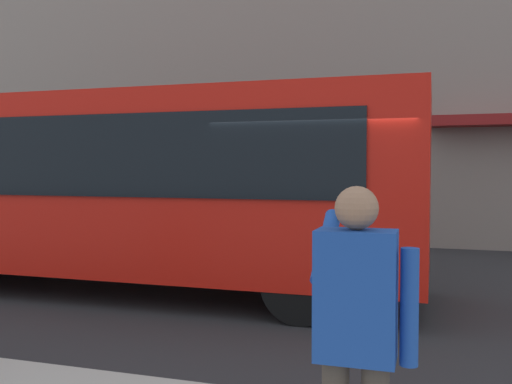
# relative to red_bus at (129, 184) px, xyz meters

# --- Properties ---
(ground_plane) EXTENTS (60.00, 60.00, 0.00)m
(ground_plane) POSITION_rel_red_bus_xyz_m (-3.14, 0.08, -1.68)
(ground_plane) COLOR #2B2B2D
(building_facade_far) EXTENTS (28.00, 1.55, 12.00)m
(building_facade_far) POSITION_rel_red_bus_xyz_m (-3.15, -6.72, 4.30)
(building_facade_far) COLOR gray
(building_facade_far) RESTS_ON ground_plane
(red_bus) EXTENTS (9.05, 2.54, 3.08)m
(red_bus) POSITION_rel_red_bus_xyz_m (0.00, 0.00, 0.00)
(red_bus) COLOR red
(red_bus) RESTS_ON ground_plane
(pedestrian_photographer) EXTENTS (0.53, 0.52, 1.70)m
(pedestrian_photographer) POSITION_rel_red_bus_xyz_m (-4.20, 5.03, -0.54)
(pedestrian_photographer) COLOR #4C4238
(pedestrian_photographer) RESTS_ON sidewalk_curb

